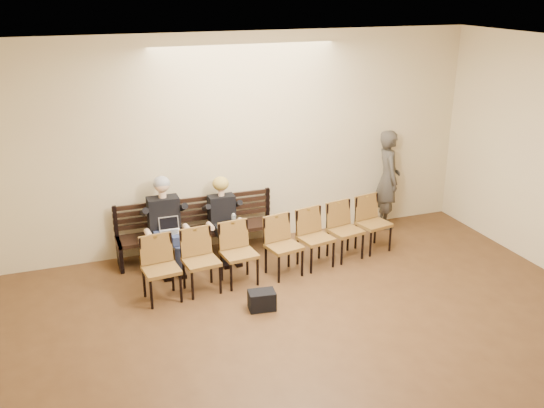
{
  "coord_description": "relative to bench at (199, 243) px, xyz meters",
  "views": [
    {
      "loc": [
        -2.91,
        -4.2,
        4.21
      ],
      "look_at": [
        0.12,
        4.05,
        0.97
      ],
      "focal_mm": 40.0,
      "sensor_mm": 36.0,
      "label": 1
    }
  ],
  "objects": [
    {
      "name": "laptop",
      "position": [
        -0.5,
        -0.31,
        0.34
      ],
      "size": [
        0.34,
        0.29,
        0.22
      ],
      "primitive_type": "cube",
      "rotation": [
        0.0,
        0.0,
        -0.16
      ],
      "color": "silver",
      "rests_on": "bench"
    },
    {
      "name": "bench",
      "position": [
        0.0,
        0.0,
        0.0
      ],
      "size": [
        2.6,
        0.9,
        0.45
      ],
      "primitive_type": "cube",
      "color": "black",
      "rests_on": "ground"
    },
    {
      "name": "bag",
      "position": [
        0.39,
        -1.98,
        -0.09
      ],
      "size": [
        0.39,
        0.29,
        0.27
      ],
      "primitive_type": "cube",
      "rotation": [
        0.0,
        0.0,
        -0.12
      ],
      "color": "black",
      "rests_on": "ground"
    },
    {
      "name": "passerby",
      "position": [
        3.51,
        0.1,
        0.8
      ],
      "size": [
        0.67,
        0.85,
        2.05
      ],
      "primitive_type": "imported",
      "rotation": [
        0.0,
        0.0,
        1.31
      ],
      "color": "#3C3831",
      "rests_on": "ground"
    },
    {
      "name": "chair_row_back",
      "position": [
        -0.24,
        -1.19,
        0.23
      ],
      "size": [
        1.69,
        0.66,
        0.92
      ],
      "primitive_type": "cube",
      "rotation": [
        0.0,
        0.0,
        0.1
      ],
      "color": "brown",
      "rests_on": "ground"
    },
    {
      "name": "chair_row_front",
      "position": [
        1.91,
        -0.94,
        0.23
      ],
      "size": [
        2.29,
        0.93,
        0.92
      ],
      "primitive_type": "cube",
      "rotation": [
        0.0,
        0.0,
        0.2
      ],
      "color": "brown",
      "rests_on": "ground"
    },
    {
      "name": "room_walls",
      "position": [
        0.92,
        -3.86,
        2.31
      ],
      "size": [
        8.02,
        10.01,
        3.51
      ],
      "color": "beige",
      "rests_on": "ground"
    },
    {
      "name": "seated_woman",
      "position": [
        0.39,
        -0.12,
        0.38
      ],
      "size": [
        0.52,
        0.72,
        1.21
      ],
      "primitive_type": null,
      "color": "black",
      "rests_on": "ground"
    },
    {
      "name": "water_bottle",
      "position": [
        0.49,
        -0.37,
        0.34
      ],
      "size": [
        0.07,
        0.07,
        0.23
      ],
      "primitive_type": "cylinder",
      "rotation": [
        0.0,
        0.0,
        -0.05
      ],
      "color": "silver",
      "rests_on": "bench"
    },
    {
      "name": "seated_man",
      "position": [
        -0.54,
        -0.12,
        0.49
      ],
      "size": [
        0.6,
        0.83,
        1.43
      ],
      "primitive_type": null,
      "color": "black",
      "rests_on": "ground"
    }
  ]
}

